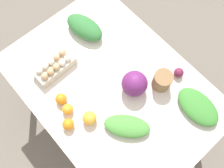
# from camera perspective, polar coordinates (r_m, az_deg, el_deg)

# --- Properties ---
(ground_plane) EXTENTS (8.00, 8.00, 0.00)m
(ground_plane) POSITION_cam_1_polar(r_m,az_deg,el_deg) (2.22, 0.00, -6.90)
(ground_plane) COLOR #70665B
(dining_table) EXTENTS (1.31, 0.94, 0.72)m
(dining_table) POSITION_cam_1_polar(r_m,az_deg,el_deg) (1.62, 0.00, -1.42)
(dining_table) COLOR silver
(dining_table) RESTS_ON ground_plane
(cabbage_purple) EXTENTS (0.16, 0.16, 0.16)m
(cabbage_purple) POSITION_cam_1_polar(r_m,az_deg,el_deg) (1.46, 5.17, 0.08)
(cabbage_purple) COLOR #6B2366
(cabbage_purple) RESTS_ON dining_table
(egg_carton) EXTENTS (0.12, 0.27, 0.09)m
(egg_carton) POSITION_cam_1_polar(r_m,az_deg,el_deg) (1.58, -12.98, 3.96)
(egg_carton) COLOR beige
(egg_carton) RESTS_ON dining_table
(paper_bag) EXTENTS (0.11, 0.11, 0.12)m
(paper_bag) POSITION_cam_1_polar(r_m,az_deg,el_deg) (1.52, 11.39, 0.75)
(paper_bag) COLOR olive
(paper_bag) RESTS_ON dining_table
(greens_bunch_kale) EXTENTS (0.30, 0.19, 0.10)m
(greens_bunch_kale) POSITION_cam_1_polar(r_m,az_deg,el_deg) (1.68, -6.30, 12.75)
(greens_bunch_kale) COLOR #337538
(greens_bunch_kale) RESTS_ON dining_table
(greens_bunch_dandelion) EXTENTS (0.29, 0.27, 0.06)m
(greens_bunch_dandelion) POSITION_cam_1_polar(r_m,az_deg,el_deg) (1.44, 3.46, -9.61)
(greens_bunch_dandelion) COLOR #4C933D
(greens_bunch_dandelion) RESTS_ON dining_table
(greens_bunch_chard) EXTENTS (0.28, 0.17, 0.06)m
(greens_bunch_chard) POSITION_cam_1_polar(r_m,az_deg,el_deg) (1.55, 19.07, -4.94)
(greens_bunch_chard) COLOR #3D8433
(greens_bunch_chard) RESTS_ON dining_table
(beet_root) EXTENTS (0.06, 0.06, 0.06)m
(beet_root) POSITION_cam_1_polar(r_m,az_deg,el_deg) (1.59, 15.00, 2.50)
(beet_root) COLOR maroon
(beet_root) RESTS_ON dining_table
(orange_0) EXTENTS (0.07, 0.07, 0.07)m
(orange_0) POSITION_cam_1_polar(r_m,az_deg,el_deg) (1.50, -11.57, -3.38)
(orange_0) COLOR orange
(orange_0) RESTS_ON dining_table
(orange_1) EXTENTS (0.07, 0.07, 0.07)m
(orange_1) POSITION_cam_1_polar(r_m,az_deg,el_deg) (1.46, -9.97, -9.09)
(orange_1) COLOR orange
(orange_1) RESTS_ON dining_table
(orange_2) EXTENTS (0.07, 0.07, 0.07)m
(orange_2) POSITION_cam_1_polar(r_m,az_deg,el_deg) (1.48, -10.12, -5.69)
(orange_2) COLOR orange
(orange_2) RESTS_ON dining_table
(orange_3) EXTENTS (0.08, 0.08, 0.08)m
(orange_3) POSITION_cam_1_polar(r_m,az_deg,el_deg) (1.44, -5.16, -7.78)
(orange_3) COLOR #F9A833
(orange_3) RESTS_ON dining_table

